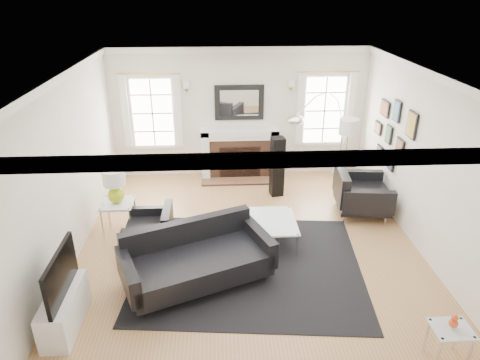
{
  "coord_description": "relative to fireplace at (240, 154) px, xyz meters",
  "views": [
    {
      "loc": [
        -0.48,
        -5.99,
        3.98
      ],
      "look_at": [
        -0.13,
        0.3,
        1.06
      ],
      "focal_mm": 32.0,
      "sensor_mm": 36.0,
      "label": 1
    }
  ],
  "objects": [
    {
      "name": "floor",
      "position": [
        0.0,
        -2.79,
        -0.54
      ],
      "size": [
        6.0,
        6.0,
        0.0
      ],
      "primitive_type": "plane",
      "color": "#A76E46",
      "rests_on": "ground"
    },
    {
      "name": "back_wall",
      "position": [
        0.0,
        0.21,
        0.86
      ],
      "size": [
        5.5,
        0.04,
        2.8
      ],
      "primitive_type": "cube",
      "color": "white",
      "rests_on": "floor"
    },
    {
      "name": "front_wall",
      "position": [
        0.0,
        -5.79,
        0.86
      ],
      "size": [
        5.5,
        0.04,
        2.8
      ],
      "primitive_type": "cube",
      "color": "white",
      "rests_on": "floor"
    },
    {
      "name": "left_wall",
      "position": [
        -2.75,
        -2.79,
        0.86
      ],
      "size": [
        0.04,
        6.0,
        2.8
      ],
      "primitive_type": "cube",
      "color": "white",
      "rests_on": "floor"
    },
    {
      "name": "right_wall",
      "position": [
        2.75,
        -2.79,
        0.86
      ],
      "size": [
        0.04,
        6.0,
        2.8
      ],
      "primitive_type": "cube",
      "color": "white",
      "rests_on": "floor"
    },
    {
      "name": "ceiling",
      "position": [
        0.0,
        -2.79,
        2.26
      ],
      "size": [
        5.5,
        6.0,
        0.02
      ],
      "primitive_type": "cube",
      "color": "white",
      "rests_on": "back_wall"
    },
    {
      "name": "crown_molding",
      "position": [
        0.0,
        -2.79,
        2.2
      ],
      "size": [
        5.5,
        6.0,
        0.12
      ],
      "primitive_type": "cube",
      "color": "white",
      "rests_on": "back_wall"
    },
    {
      "name": "fireplace",
      "position": [
        0.0,
        0.0,
        0.0
      ],
      "size": [
        1.7,
        0.69,
        1.11
      ],
      "color": "white",
      "rests_on": "floor"
    },
    {
      "name": "mantel_mirror",
      "position": [
        0.0,
        0.16,
        1.11
      ],
      "size": [
        1.05,
        0.07,
        0.75
      ],
      "color": "black",
      "rests_on": "back_wall"
    },
    {
      "name": "window_left",
      "position": [
        -1.85,
        0.16,
        0.92
      ],
      "size": [
        1.24,
        0.15,
        1.62
      ],
      "color": "white",
      "rests_on": "back_wall"
    },
    {
      "name": "window_right",
      "position": [
        1.85,
        0.16,
        0.92
      ],
      "size": [
        1.24,
        0.15,
        1.62
      ],
      "color": "white",
      "rests_on": "back_wall"
    },
    {
      "name": "gallery_wall",
      "position": [
        2.72,
        -1.5,
        0.99
      ],
      "size": [
        0.04,
        1.73,
        1.29
      ],
      "color": "black",
      "rests_on": "right_wall"
    },
    {
      "name": "tv_unit",
      "position": [
        -2.44,
        -4.49,
        -0.21
      ],
      "size": [
        0.35,
        1.0,
        1.09
      ],
      "color": "white",
      "rests_on": "floor"
    },
    {
      "name": "area_rug",
      "position": [
        -0.04,
        -3.36,
        -0.54
      ],
      "size": [
        3.65,
        3.14,
        0.01
      ],
      "primitive_type": "cube",
      "rotation": [
        0.0,
        0.0,
        -0.1
      ],
      "color": "black",
      "rests_on": "floor"
    },
    {
      "name": "sofa",
      "position": [
        -0.83,
        -3.66,
        -0.17
      ],
      "size": [
        2.3,
        1.67,
        0.69
      ],
      "color": "black",
      "rests_on": "floor"
    },
    {
      "name": "armchair_left",
      "position": [
        -1.59,
        -2.7,
        -0.23
      ],
      "size": [
        0.75,
        0.83,
        0.55
      ],
      "color": "black",
      "rests_on": "floor"
    },
    {
      "name": "armchair_right",
      "position": [
        2.13,
        -1.8,
        -0.15
      ],
      "size": [
        1.05,
        1.14,
        0.71
      ],
      "color": "black",
      "rests_on": "floor"
    },
    {
      "name": "coffee_table",
      "position": [
        0.29,
        -2.73,
        -0.15
      ],
      "size": [
        0.96,
        0.96,
        0.43
      ],
      "color": "silver",
      "rests_on": "floor"
    },
    {
      "name": "side_table_left",
      "position": [
        -2.2,
        -2.29,
        -0.05
      ],
      "size": [
        0.55,
        0.55,
        0.61
      ],
      "color": "silver",
      "rests_on": "floor"
    },
    {
      "name": "nesting_table",
      "position": [
        2.08,
        -5.3,
        -0.17
      ],
      "size": [
        0.44,
        0.37,
        0.48
      ],
      "color": "silver",
      "rests_on": "floor"
    },
    {
      "name": "gourd_lamp",
      "position": [
        -2.2,
        -2.29,
        0.4
      ],
      "size": [
        0.37,
        0.37,
        0.59
      ],
      "color": "#ADC418",
      "rests_on": "side_table_left"
    },
    {
      "name": "orange_vase",
      "position": [
        2.08,
        -5.3,
        0.03
      ],
      "size": [
        0.1,
        0.1,
        0.16
      ],
      "color": "#D7441B",
      "rests_on": "nesting_table"
    },
    {
      "name": "arc_floor_lamp",
      "position": [
        1.58,
        -0.72,
        0.6
      ],
      "size": [
        1.5,
        1.39,
        2.12
      ],
      "color": "silver",
      "rests_on": "floor"
    },
    {
      "name": "stick_floor_lamp",
      "position": [
        1.92,
        -1.42,
        0.96
      ],
      "size": [
        0.35,
        0.35,
        1.73
      ],
      "color": "gold",
      "rests_on": "floor"
    },
    {
      "name": "speaker_tower",
      "position": [
        0.7,
        -0.94,
        0.07
      ],
      "size": [
        0.29,
        0.29,
        1.23
      ],
      "primitive_type": "cube",
      "rotation": [
        0.0,
        0.0,
        0.18
      ],
      "color": "black",
      "rests_on": "floor"
    }
  ]
}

